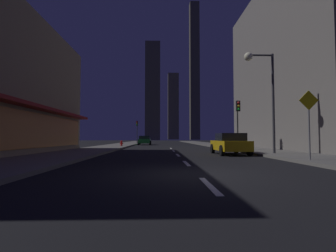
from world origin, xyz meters
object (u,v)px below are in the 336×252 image
traffic_light_near_right (238,114)px  car_parked_far (145,140)px  fire_hydrant_far_left (122,143)px  car_parked_near (230,144)px  traffic_light_far_left (137,127)px  street_lamp_right (260,78)px  pedestrian_crossing_sign (309,119)px

traffic_light_near_right → car_parked_far: bearing=115.6°
fire_hydrant_far_left → traffic_light_near_right: size_ratio=0.16×
car_parked_near → car_parked_far: same height
car_parked_near → traffic_light_far_left: traffic_light_far_left is taller
traffic_light_near_right → street_lamp_right: (-0.12, -5.18, 1.87)m
car_parked_near → fire_hydrant_far_left: car_parked_near is taller
car_parked_far → traffic_light_far_left: bearing=104.4°
street_lamp_right → traffic_light_near_right: bearing=88.7°
car_parked_far → street_lamp_right: street_lamp_right is taller
traffic_light_near_right → car_parked_near: bearing=-114.6°
traffic_light_far_left → traffic_light_near_right: bearing=-67.4°
pedestrian_crossing_sign → fire_hydrant_far_left: bearing=120.0°
car_parked_far → car_parked_near: bearing=-72.7°
fire_hydrant_far_left → traffic_light_far_left: traffic_light_far_left is taller
traffic_light_far_left → pedestrian_crossing_sign: 38.07m
car_parked_near → traffic_light_far_left: bearing=106.6°
car_parked_far → traffic_light_near_right: (9.10, -18.99, 2.45)m
fire_hydrant_far_left → traffic_light_far_left: bearing=88.6°
car_parked_far → street_lamp_right: bearing=-69.6°
fire_hydrant_far_left → traffic_light_near_right: traffic_light_near_right is taller
car_parked_near → car_parked_far: 24.23m
car_parked_far → fire_hydrant_far_left: 9.38m
traffic_light_far_left → street_lamp_right: bearing=-71.0°
traffic_light_near_right → street_lamp_right: street_lamp_right is taller
traffic_light_near_right → street_lamp_right: 5.51m
traffic_light_far_left → pedestrian_crossing_sign: size_ratio=1.33×
car_parked_near → traffic_light_near_right: (1.90, 4.15, 2.45)m
car_parked_far → pedestrian_crossing_sign: size_ratio=1.34×
car_parked_near → car_parked_far: size_ratio=1.00×
car_parked_far → fire_hydrant_far_left: (-2.30, -9.09, -0.29)m
street_lamp_right → traffic_light_far_left: bearing=109.0°
fire_hydrant_far_left → street_lamp_right: 19.39m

